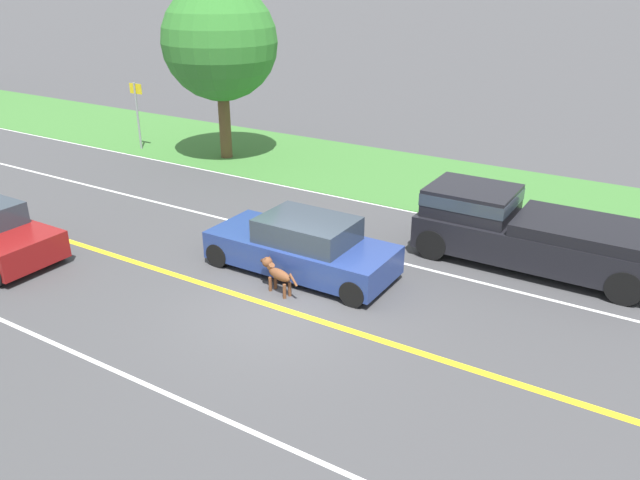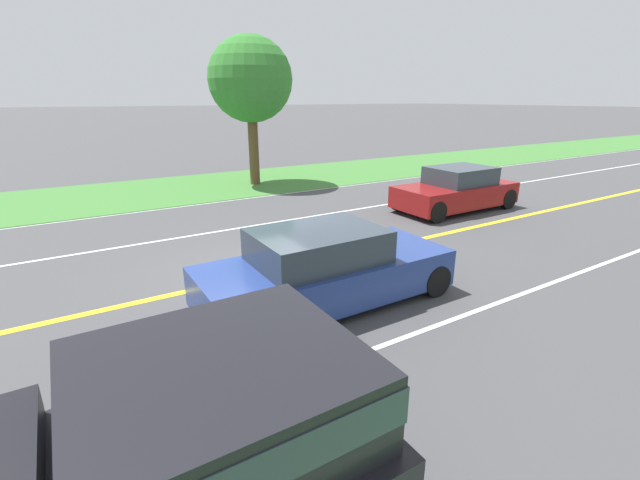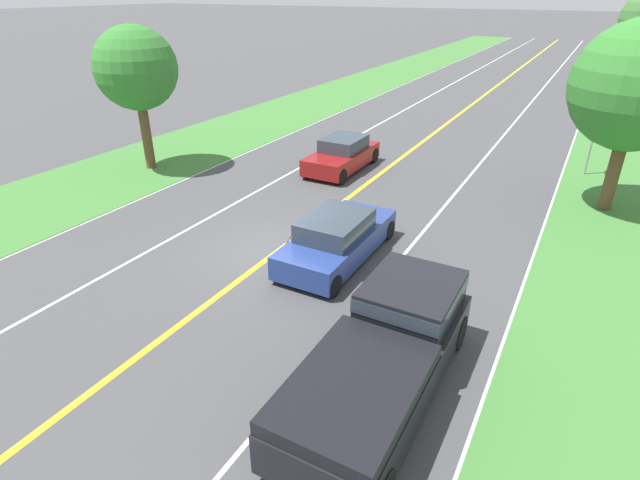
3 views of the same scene
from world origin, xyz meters
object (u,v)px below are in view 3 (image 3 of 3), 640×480
dog (301,236)px  street_sign (594,136)px  ego_car (337,238)px  pickup_truck (386,352)px  roadside_tree_right_near (637,87)px  oncoming_car (342,155)px  roadside_tree_left_near (136,69)px

dog → street_sign: (7.22, 11.91, 1.21)m
ego_car → dog: size_ratio=3.77×
pickup_truck → ego_car: bearing=127.0°
ego_car → street_sign: bearing=63.0°
ego_car → pickup_truck: pickup_truck is taller
ego_car → street_sign: size_ratio=1.71×
dog → roadside_tree_right_near: size_ratio=0.19×
street_sign → ego_car: bearing=-117.0°
pickup_truck → street_sign: (2.72, 16.24, 0.79)m
dog → pickup_truck: size_ratio=0.22×
dog → roadside_tree_right_near: 12.09m
roadside_tree_right_near → street_sign: size_ratio=2.40×
dog → pickup_truck: bearing=-29.6°
oncoming_car → dog: bearing=107.4°
ego_car → oncoming_car: oncoming_car is taller
oncoming_car → street_sign: (9.57, 4.44, 1.03)m
dog → pickup_truck: 6.25m
pickup_truck → roadside_tree_right_near: bearing=73.9°
street_sign → oncoming_car: bearing=-155.1°
oncoming_car → street_sign: street_sign is taller
pickup_truck → roadside_tree_right_near: roadside_tree_right_near is taller
roadside_tree_right_near → roadside_tree_left_near: bearing=-165.6°
pickup_truck → oncoming_car: bearing=120.1°
pickup_truck → roadside_tree_left_near: size_ratio=0.94×
roadside_tree_left_near → roadside_tree_right_near: bearing=14.4°
ego_car → roadside_tree_right_near: 11.22m
dog → street_sign: street_sign is taller
roadside_tree_right_near → street_sign: (-0.86, 3.80, -2.66)m
ego_car → oncoming_car: (-3.54, 7.41, 0.01)m
dog → oncoming_car: oncoming_car is taller
ego_car → roadside_tree_left_near: 12.20m
oncoming_car → street_sign: 10.60m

